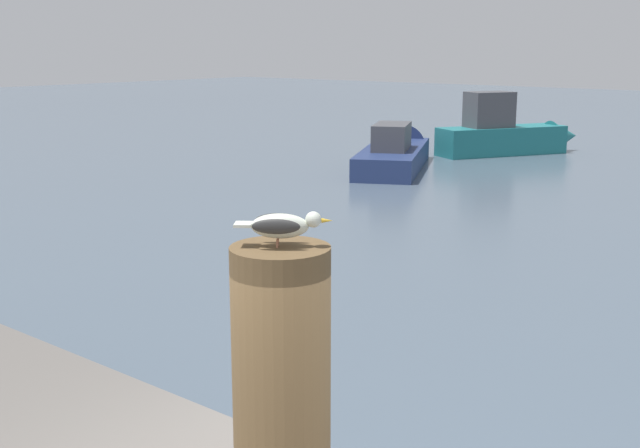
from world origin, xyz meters
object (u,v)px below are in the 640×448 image
mooring_post (282,378)px  boat_teal (510,134)px  boat_navy (397,151)px  seagull (282,225)px

mooring_post → boat_teal: (-9.47, 21.19, -1.41)m
boat_navy → boat_teal: boat_teal is taller
seagull → boat_navy: seagull is taller
seagull → boat_navy: 20.38m
mooring_post → boat_navy: 20.31m
mooring_post → boat_navy: bearing=122.6°
mooring_post → boat_navy: size_ratio=0.18×
seagull → boat_teal: (-9.48, 21.18, -2.05)m
mooring_post → boat_navy: (-10.92, 17.05, -1.66)m
mooring_post → boat_teal: size_ratio=0.23×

